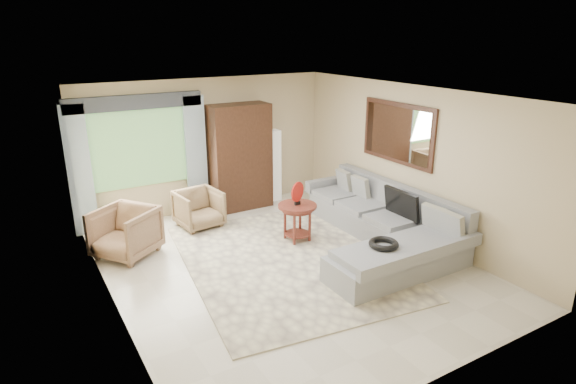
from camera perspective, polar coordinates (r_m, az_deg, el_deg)
ground at (r=7.50m, az=-0.27°, el=-8.68°), size 6.00×6.00×0.00m
area_rug at (r=7.64m, az=-0.15°, el=-8.06°), size 3.50×4.36×0.02m
sectional_sofa at (r=8.22m, az=11.16°, el=-4.33°), size 2.30×3.46×0.90m
tv_screen at (r=8.16m, az=13.31°, el=-1.38°), size 0.14×0.74×0.48m
garden_hose at (r=7.04m, az=11.26°, el=-6.04°), size 0.43×0.43×0.09m
coffee_table at (r=8.20m, az=1.11°, el=-3.57°), size 0.66×0.66×0.66m
red_disc at (r=8.01m, az=1.13°, el=0.03°), size 0.32×0.16×0.34m
armchair_left at (r=8.07m, az=-18.72°, el=-4.55°), size 1.21×1.21×0.80m
armchair_right at (r=8.94m, az=-10.52°, el=-1.97°), size 0.82×0.84×0.69m
potted_plant at (r=9.17m, az=-20.66°, el=-2.76°), size 0.60×0.55×0.57m
armoire at (r=9.63m, az=-5.72°, el=4.14°), size 1.20×0.55×2.10m
floor_lamp at (r=10.11m, az=-1.72°, el=3.16°), size 0.24×0.24×1.50m
window at (r=9.17m, az=-17.30°, el=4.91°), size 1.80×0.04×1.40m
curtain_left at (r=8.97m, az=-23.48°, el=2.25°), size 0.40×0.08×2.30m
curtain_right at (r=9.44m, az=-10.84°, el=4.22°), size 0.40×0.08×2.30m
valance at (r=8.96m, az=-17.70°, el=10.11°), size 2.40×0.12×0.26m
wall_mirror at (r=8.61m, az=12.83°, el=6.83°), size 0.05×1.70×1.05m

